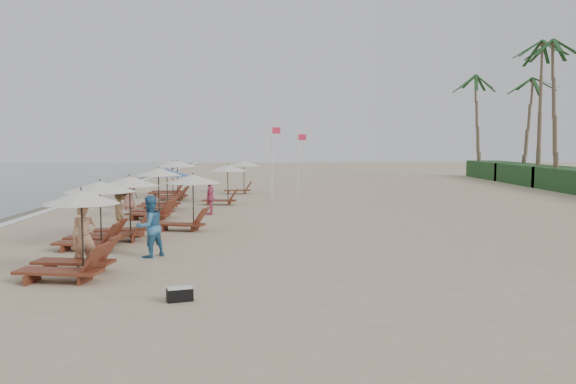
{
  "coord_description": "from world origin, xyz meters",
  "views": [
    {
      "loc": [
        -0.01,
        -19.22,
        3.57
      ],
      "look_at": [
        1.0,
        7.41,
        1.3
      ],
      "focal_mm": 37.47,
      "sensor_mm": 36.0,
      "label": 1
    }
  ],
  "objects_px": {
    "lounger_station_0": "(71,240)",
    "beachgoer_mid_b": "(121,211)",
    "lounger_station_2": "(123,210)",
    "flag_pole_near": "(272,157)",
    "beachgoer_near": "(84,237)",
    "lounger_station_4": "(163,189)",
    "inland_station_0": "(187,197)",
    "lounger_station_1": "(94,214)",
    "lounger_station_5": "(175,178)",
    "beachgoer_far_a": "(210,198)",
    "lounger_station_3": "(153,195)",
    "inland_station_1": "(224,180)",
    "duffel_bag": "(180,294)",
    "beachgoer_mid_a": "(150,226)",
    "beachgoer_far_b": "(129,192)",
    "lounger_station_6": "(169,179)",
    "inland_station_2": "(241,172)"
  },
  "relations": [
    {
      "from": "lounger_station_3",
      "to": "lounger_station_0",
      "type": "bearing_deg",
      "value": -89.68
    },
    {
      "from": "lounger_station_0",
      "to": "lounger_station_6",
      "type": "distance_m",
      "value": 23.17
    },
    {
      "from": "inland_station_1",
      "to": "beachgoer_near",
      "type": "xyz_separation_m",
      "value": [
        -2.72,
        -17.03,
        -0.49
      ]
    },
    {
      "from": "lounger_station_1",
      "to": "beachgoer_mid_a",
      "type": "distance_m",
      "value": 2.7
    },
    {
      "from": "beachgoer_near",
      "to": "lounger_station_4",
      "type": "bearing_deg",
      "value": 72.37
    },
    {
      "from": "lounger_station_0",
      "to": "lounger_station_3",
      "type": "bearing_deg",
      "value": 90.32
    },
    {
      "from": "duffel_bag",
      "to": "lounger_station_3",
      "type": "bearing_deg",
      "value": 102.66
    },
    {
      "from": "lounger_station_6",
      "to": "beachgoer_mid_a",
      "type": "distance_m",
      "value": 20.63
    },
    {
      "from": "lounger_station_0",
      "to": "beachgoer_mid_b",
      "type": "height_order",
      "value": "lounger_station_0"
    },
    {
      "from": "inland_station_1",
      "to": "beachgoer_near",
      "type": "distance_m",
      "value": 17.25
    },
    {
      "from": "lounger_station_1",
      "to": "beachgoer_far_a",
      "type": "bearing_deg",
      "value": 71.31
    },
    {
      "from": "beachgoer_mid_b",
      "to": "duffel_bag",
      "type": "height_order",
      "value": "beachgoer_mid_b"
    },
    {
      "from": "lounger_station_1",
      "to": "flag_pole_near",
      "type": "height_order",
      "value": "flag_pole_near"
    },
    {
      "from": "inland_station_1",
      "to": "inland_station_0",
      "type": "bearing_deg",
      "value": -94.86
    },
    {
      "from": "lounger_station_2",
      "to": "beachgoer_mid_b",
      "type": "bearing_deg",
      "value": 107.28
    },
    {
      "from": "lounger_station_2",
      "to": "lounger_station_6",
      "type": "relative_size",
      "value": 0.97
    },
    {
      "from": "beachgoer_far_a",
      "to": "beachgoer_far_b",
      "type": "relative_size",
      "value": 0.94
    },
    {
      "from": "beachgoer_mid_a",
      "to": "lounger_station_1",
      "type": "bearing_deg",
      "value": -81.63
    },
    {
      "from": "lounger_station_2",
      "to": "lounger_station_5",
      "type": "height_order",
      "value": "lounger_station_5"
    },
    {
      "from": "beachgoer_mid_a",
      "to": "duffel_bag",
      "type": "bearing_deg",
      "value": 63.07
    },
    {
      "from": "lounger_station_0",
      "to": "beachgoer_near",
      "type": "relative_size",
      "value": 1.45
    },
    {
      "from": "lounger_station_0",
      "to": "lounger_station_4",
      "type": "relative_size",
      "value": 0.96
    },
    {
      "from": "lounger_station_1",
      "to": "lounger_station_2",
      "type": "bearing_deg",
      "value": 73.91
    },
    {
      "from": "beachgoer_near",
      "to": "lounger_station_0",
      "type": "bearing_deg",
      "value": -112.39
    },
    {
      "from": "beachgoer_mid_a",
      "to": "lounger_station_5",
      "type": "bearing_deg",
      "value": -128.41
    },
    {
      "from": "lounger_station_2",
      "to": "flag_pole_near",
      "type": "distance_m",
      "value": 16.98
    },
    {
      "from": "lounger_station_3",
      "to": "beachgoer_far_b",
      "type": "xyz_separation_m",
      "value": [
        -1.96,
        3.89,
        -0.19
      ]
    },
    {
      "from": "lounger_station_2",
      "to": "beachgoer_near",
      "type": "xyz_separation_m",
      "value": [
        0.15,
        -5.17,
        -0.15
      ]
    },
    {
      "from": "lounger_station_4",
      "to": "inland_station_1",
      "type": "height_order",
      "value": "inland_station_1"
    },
    {
      "from": "inland_station_0",
      "to": "beachgoer_near",
      "type": "relative_size",
      "value": 1.51
    },
    {
      "from": "inland_station_2",
      "to": "beachgoer_mid_b",
      "type": "distance_m",
      "value": 18.45
    },
    {
      "from": "inland_station_2",
      "to": "beachgoer_mid_b",
      "type": "relative_size",
      "value": 1.38
    },
    {
      "from": "beachgoer_mid_b",
      "to": "lounger_station_4",
      "type": "bearing_deg",
      "value": -16.57
    },
    {
      "from": "beachgoer_near",
      "to": "beachgoer_mid_a",
      "type": "height_order",
      "value": "beachgoer_mid_a"
    },
    {
      "from": "lounger_station_0",
      "to": "beachgoer_mid_b",
      "type": "relative_size",
      "value": 1.43
    },
    {
      "from": "lounger_station_6",
      "to": "beachgoer_far_a",
      "type": "bearing_deg",
      "value": -70.11
    },
    {
      "from": "lounger_station_3",
      "to": "lounger_station_5",
      "type": "relative_size",
      "value": 1.03
    },
    {
      "from": "lounger_station_2",
      "to": "beachgoer_mid_a",
      "type": "bearing_deg",
      "value": -64.71
    },
    {
      "from": "lounger_station_6",
      "to": "lounger_station_0",
      "type": "bearing_deg",
      "value": -87.21
    },
    {
      "from": "lounger_station_3",
      "to": "flag_pole_near",
      "type": "height_order",
      "value": "flag_pole_near"
    },
    {
      "from": "lounger_station_3",
      "to": "beachgoer_far_a",
      "type": "bearing_deg",
      "value": 28.47
    },
    {
      "from": "lounger_station_2",
      "to": "beachgoer_mid_a",
      "type": "distance_m",
      "value": 3.8
    },
    {
      "from": "beachgoer_far_b",
      "to": "lounger_station_5",
      "type": "bearing_deg",
      "value": 21.53
    },
    {
      "from": "inland_station_0",
      "to": "beachgoer_near",
      "type": "distance_m",
      "value": 7.57
    },
    {
      "from": "lounger_station_3",
      "to": "inland_station_1",
      "type": "height_order",
      "value": "lounger_station_3"
    },
    {
      "from": "inland_station_1",
      "to": "inland_station_2",
      "type": "relative_size",
      "value": 1.03
    },
    {
      "from": "lounger_station_5",
      "to": "inland_station_1",
      "type": "distance_m",
      "value": 4.18
    },
    {
      "from": "lounger_station_4",
      "to": "beachgoer_far_b",
      "type": "distance_m",
      "value": 1.81
    },
    {
      "from": "lounger_station_1",
      "to": "lounger_station_5",
      "type": "bearing_deg",
      "value": 89.22
    },
    {
      "from": "lounger_station_5",
      "to": "lounger_station_6",
      "type": "relative_size",
      "value": 0.93
    }
  ]
}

